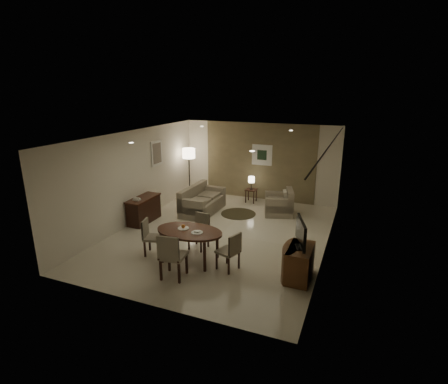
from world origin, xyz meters
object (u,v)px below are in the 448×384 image
at_px(sofa, 203,199).
at_px(dining_table, 190,245).
at_px(chair_near, 173,255).
at_px(side_table, 251,196).
at_px(console_desk, 144,210).
at_px(chair_far, 198,232).
at_px(chair_right, 228,251).
at_px(tv_cabinet, 300,263).
at_px(chair_left, 154,237).
at_px(armchair, 279,202).
at_px(floor_lamp, 189,173).

bearing_deg(sofa, dining_table, -158.92).
bearing_deg(chair_near, sofa, -79.11).
relative_size(chair_near, side_table, 2.20).
bearing_deg(console_desk, chair_far, -23.79).
bearing_deg(dining_table, chair_right, -3.31).
relative_size(tv_cabinet, chair_left, 1.03).
distance_m(chair_far, armchair, 3.42).
relative_size(chair_near, chair_left, 1.17).
bearing_deg(chair_far, console_desk, 161.38).
distance_m(chair_near, chair_left, 1.23).
bearing_deg(floor_lamp, console_desk, -92.70).
distance_m(console_desk, armchair, 4.16).
relative_size(chair_far, chair_left, 1.00).
xyz_separation_m(chair_near, chair_left, (-0.98, 0.75, -0.07)).
relative_size(tv_cabinet, chair_far, 1.03).
distance_m(console_desk, chair_right, 3.77).
height_order(dining_table, armchair, armchair).
relative_size(tv_cabinet, side_table, 1.94).
height_order(chair_left, armchair, chair_left).
height_order(chair_far, chair_left, chair_far).
bearing_deg(side_table, dining_table, -89.84).
distance_m(console_desk, sofa, 1.90).
bearing_deg(chair_far, side_table, 94.10).
relative_size(tv_cabinet, chair_near, 0.88).
relative_size(chair_left, chair_right, 1.00).
xyz_separation_m(tv_cabinet, floor_lamp, (-4.76, 4.19, 0.55)).
xyz_separation_m(chair_right, side_table, (-0.98, 4.68, -0.20)).
height_order(console_desk, chair_near, chair_near).
bearing_deg(chair_near, tv_cabinet, -164.98).
bearing_deg(sofa, side_table, -35.47).
bearing_deg(chair_right, chair_far, -104.32).
bearing_deg(sofa, tv_cabinet, -128.14).
bearing_deg(floor_lamp, sofa, -48.24).
bearing_deg(dining_table, sofa, 110.40).
xyz_separation_m(chair_right, sofa, (-2.11, 3.13, -0.02)).
distance_m(chair_far, side_table, 4.00).
xyz_separation_m(tv_cabinet, chair_left, (-3.44, -0.20, 0.09)).
relative_size(sofa, side_table, 3.80).
bearing_deg(side_table, floor_lamp, -172.55).
relative_size(chair_left, floor_lamp, 0.49).
height_order(tv_cabinet, side_table, tv_cabinet).
bearing_deg(chair_right, sofa, -127.24).
bearing_deg(sofa, chair_left, -175.52).
distance_m(tv_cabinet, chair_far, 2.63).
relative_size(tv_cabinet, dining_table, 0.57).
distance_m(chair_near, armchair, 4.75).
xyz_separation_m(chair_left, side_table, (0.92, 4.68, -0.20)).
xyz_separation_m(tv_cabinet, sofa, (-3.64, 2.93, 0.06)).
relative_size(console_desk, side_table, 2.59).
bearing_deg(chair_right, floor_lamp, -124.84).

